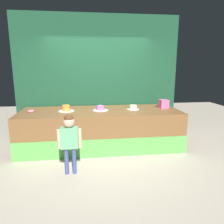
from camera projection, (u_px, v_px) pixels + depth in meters
ground_plane at (103, 157)px, 4.27m from camera, size 12.00×12.00×0.00m
stage_platform at (101, 129)px, 4.78m from camera, size 3.51×1.26×0.84m
curtain_backdrop at (98, 78)px, 5.25m from camera, size 3.99×0.08×3.01m
child_figure at (69, 136)px, 3.48m from camera, size 0.40×0.18×1.04m
pink_box at (164, 104)px, 4.95m from camera, size 0.22×0.21×0.19m
donut at (31, 111)px, 4.52m from camera, size 0.15×0.15×0.04m
cake_left at (66, 109)px, 4.60m from camera, size 0.35×0.35×0.13m
cake_center at (100, 109)px, 4.68m from camera, size 0.34×0.34×0.15m
cake_right at (133, 108)px, 4.79m from camera, size 0.28×0.28×0.10m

